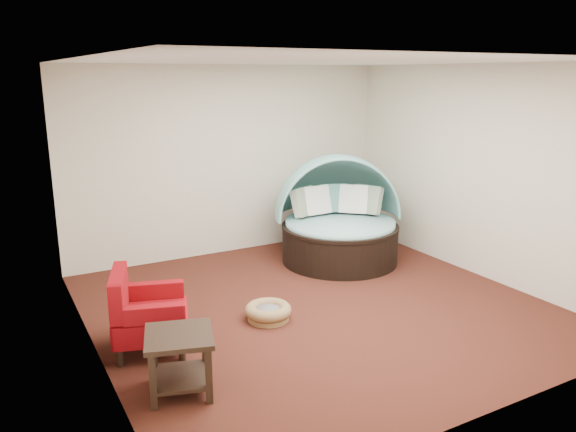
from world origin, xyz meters
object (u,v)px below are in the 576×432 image
side_table (180,354)px  red_armchair (145,314)px  pet_basket (268,312)px  canopy_daybed (339,212)px

side_table → red_armchair: bearing=93.3°
pet_basket → side_table: 1.64m
pet_basket → red_armchair: size_ratio=0.73×
canopy_daybed → side_table: size_ratio=3.14×
red_armchair → side_table: (0.05, -0.90, -0.04)m
canopy_daybed → side_table: 3.96m
canopy_daybed → side_table: (-3.19, -2.32, -0.37)m
canopy_daybed → pet_basket: canopy_daybed is taller
canopy_daybed → pet_basket: 2.41m
pet_basket → side_table: side_table is taller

